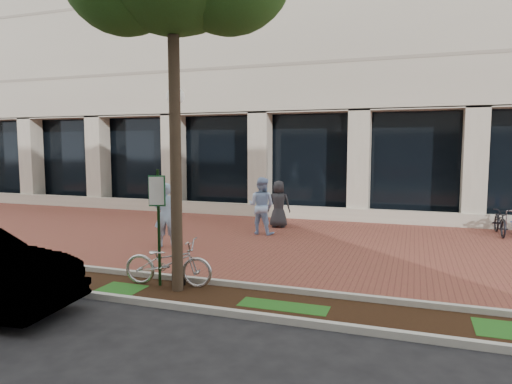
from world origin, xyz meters
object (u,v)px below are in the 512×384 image
(parking_sign, at_px, (158,212))
(pedestrian_mid, at_px, (261,206))
(lamppost, at_px, (177,175))
(pedestrian_right, at_px, (279,204))
(pedestrian_left, at_px, (166,215))
(locked_bicycle, at_px, (168,262))

(parking_sign, bearing_deg, pedestrian_mid, 70.81)
(lamppost, xyz_separation_m, pedestrian_right, (0.04, 7.12, -1.44))
(pedestrian_right, bearing_deg, pedestrian_left, 53.25)
(locked_bicycle, height_order, pedestrian_mid, pedestrian_mid)
(lamppost, bearing_deg, parking_sign, -152.29)
(pedestrian_mid, bearing_deg, parking_sign, 94.54)
(pedestrian_left, xyz_separation_m, pedestrian_mid, (1.94, 2.70, 0.01))
(locked_bicycle, xyz_separation_m, pedestrian_right, (0.22, 7.22, 0.34))
(parking_sign, height_order, pedestrian_mid, parking_sign)
(parking_sign, distance_m, pedestrian_right, 7.34)
(parking_sign, distance_m, pedestrian_left, 3.74)
(lamppost, distance_m, locked_bicycle, 1.79)
(lamppost, height_order, pedestrian_right, lamppost)
(pedestrian_left, height_order, pedestrian_right, pedestrian_left)
(parking_sign, relative_size, pedestrian_right, 1.44)
(locked_bicycle, height_order, pedestrian_left, pedestrian_left)
(parking_sign, distance_m, locked_bicycle, 1.05)
(parking_sign, xyz_separation_m, lamppost, (0.34, 0.18, 0.75))
(lamppost, relative_size, pedestrian_mid, 2.17)
(pedestrian_mid, xyz_separation_m, pedestrian_right, (0.18, 1.35, -0.10))
(locked_bicycle, relative_size, pedestrian_left, 1.02)
(lamppost, distance_m, pedestrian_left, 3.95)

